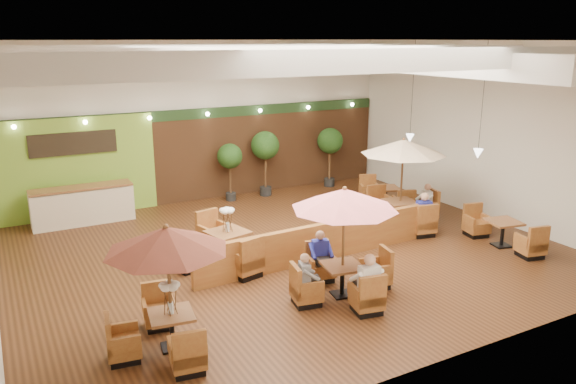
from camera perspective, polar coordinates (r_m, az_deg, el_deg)
room at (r=15.48m, az=-1.45°, el=8.22°), size 14.04×14.00×5.52m
service_counter at (r=18.40m, az=-20.13°, el=-1.28°), size 3.00×0.75×1.18m
booth_divider at (r=14.52m, az=3.55°, el=-5.06°), size 7.15×0.47×0.99m
table_0 at (r=10.26m, az=-12.40°, el=-6.87°), size 2.33×2.42×2.42m
table_1 at (r=12.17m, az=5.69°, el=-3.04°), size 2.55×2.55×2.52m
table_2 at (r=17.08m, az=11.54°, el=2.54°), size 2.77×2.77×2.73m
table_3 at (r=14.35m, az=-7.14°, el=-5.52°), size 2.02×2.91×1.61m
table_4 at (r=16.56m, az=20.94°, el=-3.99°), size 0.99×2.57×0.93m
table_5 at (r=19.17m, az=9.89°, el=-0.61°), size 1.08×2.64×0.93m
topiary_0 at (r=19.64m, az=-5.93°, el=3.42°), size 0.88×0.88×2.03m
topiary_1 at (r=20.15m, az=-2.33°, el=4.50°), size 1.02×1.02×2.36m
topiary_2 at (r=21.51m, az=4.29°, el=4.97°), size 0.98×0.98×2.27m
diner_0 at (r=11.82m, az=8.10°, el=-8.62°), size 0.44×0.37×0.86m
diner_1 at (r=13.23m, az=3.33°, el=-5.98°), size 0.41×0.36×0.76m
diner_2 at (r=12.07m, az=1.91°, el=-8.23°), size 0.35×0.39×0.71m
diner_3 at (r=16.62m, az=13.55°, el=-1.78°), size 0.47×0.43×0.85m
diner_4 at (r=17.99m, az=13.80°, el=-0.62°), size 0.35×0.40×0.74m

